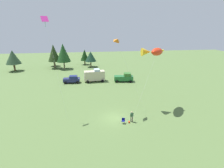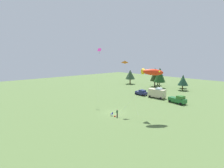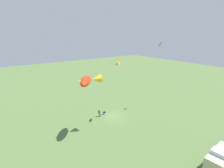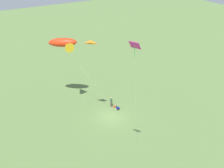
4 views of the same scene
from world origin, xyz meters
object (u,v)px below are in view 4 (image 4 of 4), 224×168
at_px(backpack_on_grass, 114,107).
at_px(kite_large_fish, 64,43).
at_px(kite_diamond_rainbow, 135,50).
at_px(kite_delta_orange, 91,42).
at_px(person_kite_flyer, 111,101).
at_px(folding_chair, 117,108).

xyz_separation_m(backpack_on_grass, kite_large_fish, (5.44, 5.44, 9.89)).
distance_m(backpack_on_grass, kite_diamond_rainbow, 19.29).
distance_m(kite_diamond_rainbow, kite_delta_orange, 10.92).
xyz_separation_m(backpack_on_grass, kite_delta_orange, (-1.14, 4.23, 11.89)).
distance_m(person_kite_flyer, folding_chair, 1.50).
bearing_deg(kite_delta_orange, kite_large_fish, 10.41).
distance_m(person_kite_flyer, kite_large_fish, 11.49).
xyz_separation_m(kite_large_fish, kite_diamond_rainbow, (-17.16, -0.40, 4.58)).
relative_size(kite_diamond_rainbow, kite_delta_orange, 1.25).
relative_size(person_kite_flyer, kite_delta_orange, 0.14).
bearing_deg(kite_diamond_rainbow, kite_delta_orange, -4.35).
distance_m(person_kite_flyer, kite_delta_orange, 11.77).
height_order(folding_chair, kite_diamond_rainbow, kite_diamond_rainbow).
relative_size(backpack_on_grass, kite_large_fish, 0.03).
bearing_deg(kite_delta_orange, backpack_on_grass, -74.96).
bearing_deg(backpack_on_grass, kite_large_fish, 44.96).
height_order(folding_chair, backpack_on_grass, folding_chair).
height_order(person_kite_flyer, folding_chair, person_kite_flyer).
height_order(backpack_on_grass, kite_diamond_rainbow, kite_diamond_rainbow).
bearing_deg(kite_diamond_rainbow, folding_chair, -24.95).
bearing_deg(person_kite_flyer, kite_diamond_rainbow, -105.57).
xyz_separation_m(person_kite_flyer, folding_chair, (-1.38, -0.28, -0.53)).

